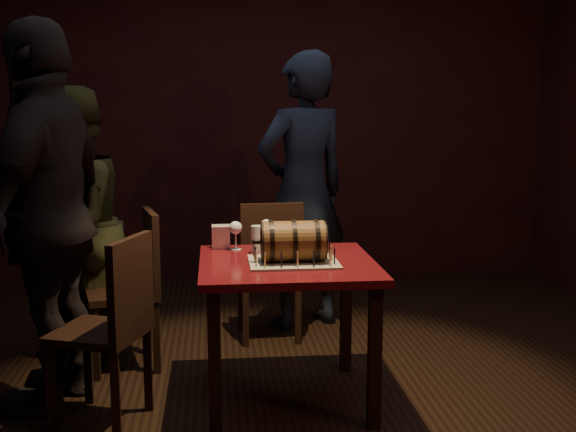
% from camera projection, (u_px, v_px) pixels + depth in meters
% --- Properties ---
extents(room_shell, '(5.04, 5.04, 2.80)m').
position_uv_depth(room_shell, '(292.00, 133.00, 3.78)').
color(room_shell, black).
rests_on(room_shell, ground).
extents(pub_table, '(0.90, 0.90, 0.75)m').
position_uv_depth(pub_table, '(287.00, 282.00, 3.73)').
color(pub_table, '#490C11').
rests_on(pub_table, ground).
extents(cake_board, '(0.45, 0.35, 0.01)m').
position_uv_depth(cake_board, '(293.00, 262.00, 3.66)').
color(cake_board, gray).
rests_on(cake_board, pub_table).
extents(barrel_cake, '(0.38, 0.22, 0.22)m').
position_uv_depth(barrel_cake, '(293.00, 241.00, 3.64)').
color(barrel_cake, brown).
rests_on(barrel_cake, cake_board).
extents(birthday_candles, '(0.40, 0.30, 0.09)m').
position_uv_depth(birthday_candles, '(293.00, 253.00, 3.65)').
color(birthday_candles, '#E3CE87').
rests_on(birthday_candles, cake_board).
extents(wine_glass_left, '(0.07, 0.07, 0.16)m').
position_uv_depth(wine_glass_left, '(236.00, 229.00, 3.97)').
color(wine_glass_left, silver).
rests_on(wine_glass_left, pub_table).
extents(wine_glass_mid, '(0.07, 0.07, 0.16)m').
position_uv_depth(wine_glass_mid, '(267.00, 227.00, 4.03)').
color(wine_glass_mid, silver).
rests_on(wine_glass_mid, pub_table).
extents(wine_glass_right, '(0.07, 0.07, 0.16)m').
position_uv_depth(wine_glass_right, '(305.00, 229.00, 3.97)').
color(wine_glass_right, silver).
rests_on(wine_glass_right, pub_table).
extents(pint_of_ale, '(0.07, 0.07, 0.15)m').
position_uv_depth(pint_of_ale, '(258.00, 240.00, 3.89)').
color(pint_of_ale, silver).
rests_on(pint_of_ale, pub_table).
extents(menu_card, '(0.10, 0.05, 0.13)m').
position_uv_depth(menu_card, '(221.00, 237.00, 4.01)').
color(menu_card, white).
rests_on(menu_card, pub_table).
extents(chair_back, '(0.42, 0.42, 0.93)m').
position_uv_depth(chair_back, '(270.00, 263.00, 4.68)').
color(chair_back, black).
rests_on(chair_back, ground).
extents(chair_left_rear, '(0.48, 0.48, 0.93)m').
position_uv_depth(chair_left_rear, '(135.00, 280.00, 4.24)').
color(chair_left_rear, black).
rests_on(chair_left_rear, ground).
extents(chair_left_front, '(0.52, 0.52, 0.93)m').
position_uv_depth(chair_left_front, '(113.00, 320.00, 3.47)').
color(chair_left_front, black).
rests_on(chair_left_front, ground).
extents(person_back, '(0.82, 0.70, 1.90)m').
position_uv_depth(person_back, '(303.00, 192.00, 4.95)').
color(person_back, '#181F31').
rests_on(person_back, ground).
extents(person_left_rear, '(0.76, 0.90, 1.65)m').
position_uv_depth(person_left_rear, '(72.00, 226.00, 4.31)').
color(person_left_rear, '#37381C').
rests_on(person_left_rear, ground).
extents(person_left_front, '(0.74, 1.24, 1.97)m').
position_uv_depth(person_left_front, '(49.00, 218.00, 3.63)').
color(person_left_front, black).
rests_on(person_left_front, ground).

